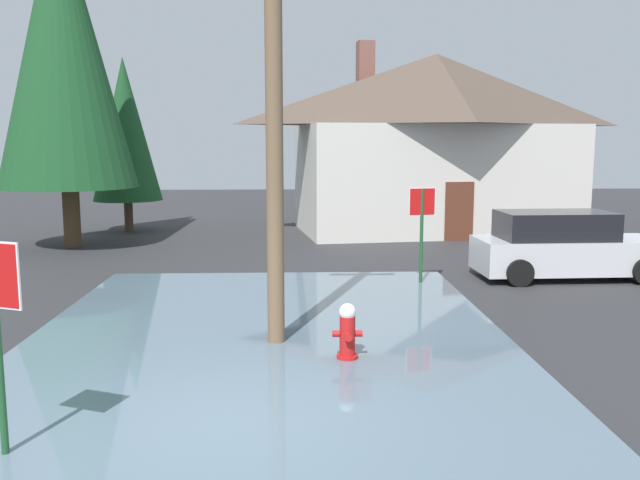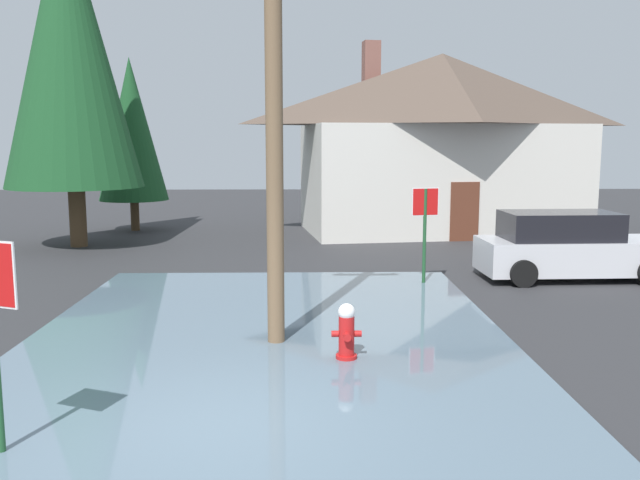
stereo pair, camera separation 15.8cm
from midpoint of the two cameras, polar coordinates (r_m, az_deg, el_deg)
The scene contains 9 objects.
ground_plane at distance 8.31m, azimuth -8.70°, elevation -15.86°, with size 80.00×80.00×0.10m, color #2D2D30.
flood_puddle at distance 11.13m, azimuth -4.88°, elevation -9.03°, with size 8.17×12.35×0.06m, color slate.
fire_hydrant at distance 10.37m, azimuth 1.89°, elevation -7.88°, with size 0.46×0.39×0.91m.
utility_pole at distance 10.90m, azimuth -4.35°, elevation 13.01°, with size 1.60×0.28×8.13m.
stop_sign_far at distance 15.85m, azimuth 8.32°, elevation 1.96°, with size 0.64×0.15×2.29m.
house at distance 25.59m, azimuth 9.48°, elevation 8.30°, with size 11.21×6.99×7.02m.
parked_car at distance 17.55m, azimuth 19.69°, elevation -0.54°, with size 4.51×2.05×1.65m.
pine_tree_tall_left at distance 26.34m, azimuth -16.31°, elevation 8.95°, with size 2.57×2.57×6.42m.
pine_tree_short_left at distance 22.95m, azimuth -21.12°, elevation 15.02°, with size 4.24×4.24×10.60m.
Camera 1 is at (0.86, -7.53, 3.34)m, focal length 37.86 mm.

